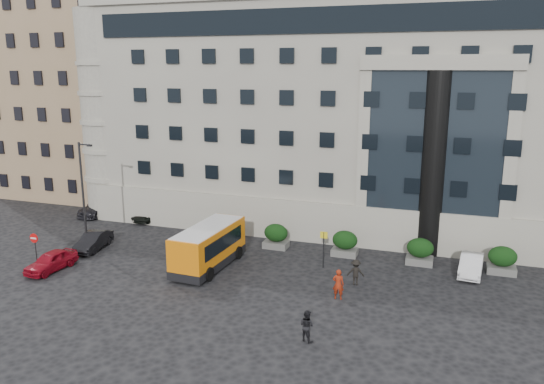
{
  "coord_description": "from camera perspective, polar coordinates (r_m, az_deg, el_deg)",
  "views": [
    {
      "loc": [
        13.11,
        -27.94,
        13.21
      ],
      "look_at": [
        1.89,
        4.87,
        5.0
      ],
      "focal_mm": 35.0,
      "sensor_mm": 36.0,
      "label": 1
    }
  ],
  "objects": [
    {
      "name": "entrance_column",
      "position": [
        38.84,
        16.97,
        2.79
      ],
      "size": [
        1.8,
        1.8,
        13.0
      ],
      "primitive_type": "cylinder",
      "color": "black",
      "rests_on": "ground"
    },
    {
      "name": "ground",
      "position": [
        33.58,
        -5.84,
        -9.92
      ],
      "size": [
        120.0,
        120.0,
        0.0
      ],
      "primitive_type": "plane",
      "color": "black",
      "rests_on": "ground"
    },
    {
      "name": "minibus",
      "position": [
        35.96,
        -6.84,
        -5.68
      ],
      "size": [
        2.84,
        6.88,
        2.83
      ],
      "rotation": [
        0.0,
        0.0,
        -0.05
      ],
      "color": "orange",
      "rests_on": "ground"
    },
    {
      "name": "hedge_e",
      "position": [
        37.98,
        23.53,
        -6.71
      ],
      "size": [
        1.8,
        1.26,
        1.84
      ],
      "color": "#595956",
      "rests_on": "ground"
    },
    {
      "name": "parked_car_a",
      "position": [
        38.36,
        -22.67,
        -6.87
      ],
      "size": [
        1.81,
        3.91,
        1.3
      ],
      "primitive_type": "imported",
      "rotation": [
        0.0,
        0.0,
        -0.07
      ],
      "color": "maroon",
      "rests_on": "ground"
    },
    {
      "name": "apartment_far",
      "position": [
        77.22,
        -12.68,
        11.36
      ],
      "size": [
        13.0,
        13.0,
        22.0
      ],
      "primitive_type": "cube",
      "color": "brown",
      "rests_on": "ground"
    },
    {
      "name": "civic_building",
      "position": [
        50.62,
        10.85,
        8.31
      ],
      "size": [
        44.0,
        24.0,
        18.0
      ],
      "primitive_type": "cube",
      "color": "gray",
      "rests_on": "ground"
    },
    {
      "name": "no_entry_sign",
      "position": [
        39.23,
        -24.17,
        -5.03
      ],
      "size": [
        0.64,
        0.16,
        2.32
      ],
      "color": "#262628",
      "rests_on": "ground"
    },
    {
      "name": "pedestrian_b",
      "position": [
        26.93,
        3.75,
        -14.14
      ],
      "size": [
        0.96,
        0.87,
        1.61
      ],
      "primitive_type": "imported",
      "rotation": [
        0.0,
        0.0,
        2.74
      ],
      "color": "black",
      "rests_on": "ground"
    },
    {
      "name": "parked_car_d",
      "position": [
        48.11,
        -12.67,
        -2.2
      ],
      "size": [
        2.62,
        4.63,
        1.22
      ],
      "primitive_type": "imported",
      "rotation": [
        0.0,
        0.0,
        -0.14
      ],
      "color": "black",
      "rests_on": "ground"
    },
    {
      "name": "hedge_c",
      "position": [
        38.39,
        7.84,
        -5.47
      ],
      "size": [
        1.8,
        1.26,
        1.84
      ],
      "color": "#595956",
      "rests_on": "ground"
    },
    {
      "name": "white_taxi",
      "position": [
        37.18,
        20.64,
        -7.32
      ],
      "size": [
        1.72,
        4.05,
        1.3
      ],
      "primitive_type": "imported",
      "rotation": [
        0.0,
        0.0,
        -0.09
      ],
      "color": "white",
      "rests_on": "ground"
    },
    {
      "name": "parked_car_b",
      "position": [
        41.55,
        -18.66,
        -5.01
      ],
      "size": [
        1.95,
        4.07,
        1.29
      ],
      "primitive_type": "imported",
      "rotation": [
        0.0,
        0.0,
        0.16
      ],
      "color": "black",
      "rests_on": "ground"
    },
    {
      "name": "red_truck",
      "position": [
        54.5,
        -15.8,
        0.36
      ],
      "size": [
        2.91,
        5.5,
        2.85
      ],
      "rotation": [
        0.0,
        0.0,
        -0.1
      ],
      "color": "maroon",
      "rests_on": "ground"
    },
    {
      "name": "bus_stop_sign",
      "position": [
        35.71,
        5.58,
        -5.5
      ],
      "size": [
        0.5,
        0.08,
        2.52
      ],
      "color": "#262628",
      "rests_on": "ground"
    },
    {
      "name": "hedge_b",
      "position": [
        39.63,
        0.43,
        -4.74
      ],
      "size": [
        1.8,
        1.26,
        1.84
      ],
      "color": "#595956",
      "rests_on": "ground"
    },
    {
      "name": "pedestrian_a",
      "position": [
        31.43,
        7.14,
        -9.82
      ],
      "size": [
        0.7,
        0.49,
        1.83
      ],
      "primitive_type": "imported",
      "rotation": [
        0.0,
        0.0,
        3.22
      ],
      "color": "maroon",
      "rests_on": "ground"
    },
    {
      "name": "parked_car_c",
      "position": [
        51.07,
        -18.0,
        -1.52
      ],
      "size": [
        2.27,
        4.98,
        1.41
      ],
      "primitive_type": "imported",
      "rotation": [
        0.0,
        0.0,
        -0.06
      ],
      "color": "black",
      "rests_on": "ground"
    },
    {
      "name": "street_lamp",
      "position": [
        40.78,
        -19.62,
        0.01
      ],
      "size": [
        1.16,
        0.18,
        8.0
      ],
      "color": "#262628",
      "rests_on": "ground"
    },
    {
      "name": "hedge_d",
      "position": [
        37.83,
        15.63,
        -6.14
      ],
      "size": [
        1.8,
        1.26,
        1.84
      ],
      "color": "#595956",
      "rests_on": "ground"
    },
    {
      "name": "pedestrian_c",
      "position": [
        33.56,
        9.0,
        -8.52
      ],
      "size": [
        1.14,
        0.76,
        1.64
      ],
      "primitive_type": "imported",
      "rotation": [
        0.0,
        0.0,
        3.29
      ],
      "color": "black",
      "rests_on": "ground"
    },
    {
      "name": "hedge_a",
      "position": [
        41.49,
        -6.42,
        -3.99
      ],
      "size": [
        1.8,
        1.26,
        1.84
      ],
      "color": "#595956",
      "rests_on": "ground"
    },
    {
      "name": "apartment_near",
      "position": [
        60.71,
        -19.11,
        9.57
      ],
      "size": [
        14.0,
        14.0,
        20.0
      ],
      "primitive_type": "cube",
      "color": "#927655",
      "rests_on": "ground"
    }
  ]
}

